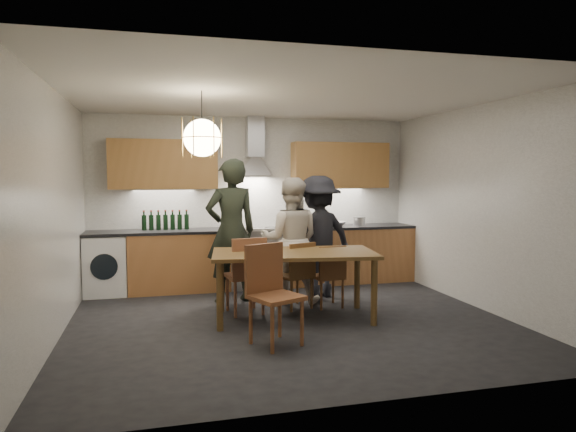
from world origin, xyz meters
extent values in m
plane|color=black|center=(0.00, 0.00, 0.00)|extent=(5.00, 5.00, 0.00)
cube|color=white|center=(0.00, 2.25, 1.30)|extent=(5.00, 0.02, 2.60)
cube|color=white|center=(0.00, -2.25, 1.30)|extent=(5.00, 0.02, 2.60)
cube|color=white|center=(-2.50, 0.00, 1.30)|extent=(0.02, 4.50, 2.60)
cube|color=white|center=(2.50, 0.00, 1.30)|extent=(0.02, 4.50, 2.60)
cube|color=silver|center=(0.00, 0.00, 2.60)|extent=(5.00, 4.50, 0.02)
cube|color=#C5834B|center=(-1.18, 1.95, 0.43)|extent=(1.45, 0.60, 0.86)
cube|color=#C5834B|center=(1.48, 1.95, 0.43)|extent=(2.05, 0.60, 0.86)
cube|color=white|center=(-2.20, 1.95, 0.42)|extent=(0.58, 0.58, 0.85)
cube|color=black|center=(-1.48, 1.95, 0.88)|extent=(2.05, 0.62, 0.04)
cube|color=black|center=(1.48, 1.95, 0.88)|extent=(2.05, 0.62, 0.04)
cube|color=silver|center=(0.00, 1.95, 0.40)|extent=(0.90, 0.60, 0.80)
cube|color=black|center=(0.00, 1.66, 0.38)|extent=(0.78, 0.02, 0.42)
cube|color=slate|center=(0.00, 1.95, 0.84)|extent=(0.90, 0.60, 0.08)
cube|color=silver|center=(0.00, 1.69, 0.90)|extent=(0.90, 0.08, 0.04)
cube|color=#BC8748|center=(-1.38, 2.08, 1.86)|extent=(1.55, 0.35, 0.72)
cube|color=#BC8748|center=(1.38, 2.08, 1.86)|extent=(1.55, 0.35, 0.72)
cube|color=silver|center=(0.00, 2.12, 2.29)|extent=(0.26, 0.22, 0.62)
cylinder|color=black|center=(-1.00, -0.10, 2.35)|extent=(0.01, 0.01, 0.50)
sphere|color=#FFE0A5|center=(-1.00, -0.10, 2.10)|extent=(0.40, 0.40, 0.40)
torus|color=gold|center=(-1.00, -0.10, 2.10)|extent=(0.43, 0.43, 0.01)
cube|color=brown|center=(0.07, 0.08, 0.78)|extent=(2.01, 1.20, 0.04)
cylinder|color=brown|center=(-0.84, -0.18, 0.38)|extent=(0.07, 0.07, 0.76)
cylinder|color=brown|center=(-0.73, 0.59, 0.38)|extent=(0.07, 0.07, 0.76)
cylinder|color=brown|center=(0.87, -0.42, 0.38)|extent=(0.07, 0.07, 0.76)
cylinder|color=brown|center=(0.98, 0.35, 0.38)|extent=(0.07, 0.07, 0.76)
cube|color=brown|center=(-0.45, 0.48, 0.46)|extent=(0.48, 0.48, 0.04)
cube|color=brown|center=(-0.42, 0.28, 0.72)|extent=(0.43, 0.10, 0.47)
cylinder|color=brown|center=(-0.30, 0.67, 0.22)|extent=(0.04, 0.04, 0.44)
cylinder|color=brown|center=(-0.25, 0.33, 0.22)|extent=(0.04, 0.04, 0.44)
cylinder|color=brown|center=(-0.65, 0.62, 0.22)|extent=(0.04, 0.04, 0.44)
cylinder|color=brown|center=(-0.60, 0.28, 0.22)|extent=(0.04, 0.04, 0.44)
cube|color=brown|center=(0.21, 0.57, 0.41)|extent=(0.50, 0.50, 0.04)
cube|color=brown|center=(0.27, 0.40, 0.64)|extent=(0.38, 0.17, 0.42)
cylinder|color=brown|center=(0.30, 0.77, 0.20)|extent=(0.03, 0.03, 0.40)
cylinder|color=brown|center=(0.41, 0.47, 0.20)|extent=(0.03, 0.03, 0.40)
cylinder|color=brown|center=(0.01, 0.66, 0.20)|extent=(0.03, 0.03, 0.40)
cylinder|color=brown|center=(0.12, 0.37, 0.20)|extent=(0.03, 0.03, 0.40)
cube|color=brown|center=(0.64, 0.52, 0.39)|extent=(0.40, 0.40, 0.03)
cube|color=brown|center=(0.65, 0.35, 0.61)|extent=(0.37, 0.07, 0.40)
cylinder|color=brown|center=(0.77, 0.68, 0.19)|extent=(0.03, 0.03, 0.37)
cylinder|color=brown|center=(0.80, 0.38, 0.19)|extent=(0.03, 0.03, 0.37)
cylinder|color=brown|center=(0.48, 0.65, 0.19)|extent=(0.03, 0.03, 0.37)
cylinder|color=brown|center=(0.50, 0.36, 0.19)|extent=(0.03, 0.03, 0.37)
cube|color=brown|center=(-0.35, -0.79, 0.49)|extent=(0.60, 0.60, 0.04)
cube|color=brown|center=(-0.43, -0.61, 0.76)|extent=(0.43, 0.22, 0.50)
cylinder|color=brown|center=(-0.44, -1.04, 0.23)|extent=(0.04, 0.04, 0.46)
cylinder|color=brown|center=(-0.59, -0.70, 0.23)|extent=(0.04, 0.04, 0.46)
cylinder|color=brown|center=(-0.11, -0.89, 0.23)|extent=(0.04, 0.04, 0.46)
cylinder|color=brown|center=(-0.26, -0.55, 0.23)|extent=(0.04, 0.04, 0.46)
imported|color=black|center=(-0.53, 1.09, 0.96)|extent=(0.77, 0.58, 1.92)
imported|color=beige|center=(0.24, 0.89, 0.84)|extent=(0.96, 0.84, 1.67)
imported|color=black|center=(0.68, 1.06, 0.85)|extent=(1.22, 0.90, 1.70)
imported|color=#B5B5B8|center=(1.22, 1.87, 0.94)|extent=(0.38, 0.38, 0.08)
cylinder|color=silver|center=(1.65, 1.91, 0.97)|extent=(0.19, 0.19, 0.13)
camera|label=1|loc=(-1.49, -5.70, 1.70)|focal=32.00mm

